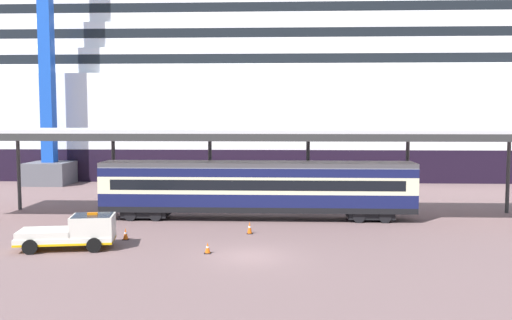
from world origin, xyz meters
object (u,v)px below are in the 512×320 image
object	(u,v)px
traffic_cone_near	(208,248)
cruise_ship	(250,65)
service_truck	(76,231)
dockside_crane	(53,7)
traffic_cone_mid	(250,228)
traffic_cone_far	(126,234)
train_carriage	(257,187)

from	to	relation	value
traffic_cone_near	cruise_ship	bearing A→B (deg)	90.27
service_truck	dockside_crane	distance (m)	35.57
cruise_ship	service_truck	world-z (taller)	cruise_ship
service_truck	traffic_cone_mid	bearing A→B (deg)	24.19
traffic_cone_near	traffic_cone_far	bearing A→B (deg)	150.16
traffic_cone_near	traffic_cone_far	world-z (taller)	traffic_cone_far
traffic_cone_near	train_carriage	bearing A→B (deg)	77.20
service_truck	dockside_crane	bearing A→B (deg)	114.10
train_carriage	traffic_cone_mid	bearing A→B (deg)	-93.08
dockside_crane	traffic_cone_far	bearing A→B (deg)	-60.30
cruise_ship	service_truck	bearing A→B (deg)	-98.97
service_truck	traffic_cone_mid	world-z (taller)	service_truck
traffic_cone_near	dockside_crane	size ratio (longest dim) A/B	0.01
dockside_crane	train_carriage	bearing A→B (deg)	-40.29
train_carriage	traffic_cone_mid	xyz separation A→B (m)	(-0.27, -4.94, -1.92)
dockside_crane	cruise_ship	bearing A→B (deg)	41.93
cruise_ship	dockside_crane	xyz separation A→B (m)	(-19.82, -17.80, 4.49)
service_truck	cruise_ship	bearing A→B (deg)	81.03
cruise_ship	traffic_cone_far	bearing A→B (deg)	-96.68
cruise_ship	traffic_cone_near	world-z (taller)	cruise_ship
cruise_ship	dockside_crane	world-z (taller)	dockside_crane
cruise_ship	traffic_cone_far	distance (m)	46.07
train_carriage	service_truck	world-z (taller)	train_carriage
cruise_ship	train_carriage	bearing A→B (deg)	-86.14
train_carriage	traffic_cone_far	bearing A→B (deg)	-137.75
traffic_cone_mid	dockside_crane	bearing A→B (deg)	132.73
dockside_crane	traffic_cone_mid	bearing A→B (deg)	-47.27
train_carriage	dockside_crane	world-z (taller)	dockside_crane
train_carriage	cruise_ship	bearing A→B (deg)	93.86
cruise_ship	traffic_cone_near	size ratio (longest dim) A/B	231.47
traffic_cone_mid	traffic_cone_far	distance (m)	7.57
traffic_cone_far	traffic_cone_mid	bearing A→B (deg)	14.89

